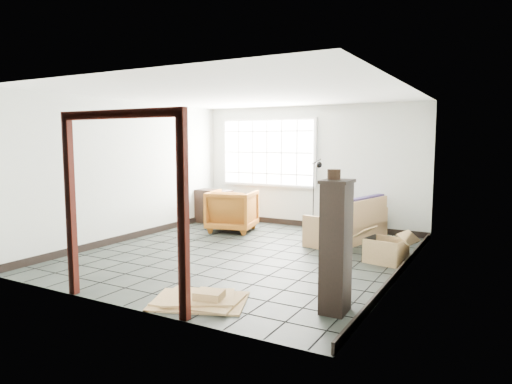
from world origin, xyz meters
The scene contains 15 objects.
ground centered at (0.00, 0.00, 0.00)m, with size 5.50×5.50×0.00m, color black.
room_shell centered at (0.00, 0.03, 1.68)m, with size 5.02×5.52×2.61m.
window_panel centered at (-1.00, 2.70, 1.60)m, with size 2.32×0.08×1.52m.
doorway_trim centered at (0.00, -2.70, 1.38)m, with size 1.80×0.08×2.20m.
futon_sofa centered at (1.22, 1.77, 0.30)m, with size 1.10×1.98×0.83m.
armchair centered at (-1.22, 1.55, 0.47)m, with size 0.91×0.85×0.94m, color #955615.
side_table centered at (0.99, 1.55, 0.42)m, with size 0.59×0.59×0.51m.
table_lamp centered at (0.92, 1.63, 0.81)m, with size 0.34×0.34×0.42m.
projector centered at (0.91, 1.55, 0.56)m, with size 0.30×0.25×0.10m.
floor_lamp centered at (0.31, 2.33, 0.80)m, with size 0.40×0.38×1.51m.
console_shelf centered at (-2.15, 2.14, 0.38)m, with size 0.97×0.39×0.75m.
tall_shelf centered at (2.15, -1.73, 0.74)m, with size 0.32×0.40×1.45m.
pot centered at (2.10, -1.69, 1.51)m, with size 0.15×0.15×0.11m.
open_box centered at (2.15, 0.59, 0.19)m, with size 0.98×0.62×0.52m.
cardboard_pile centered at (0.70, -2.21, 0.04)m, with size 1.28×1.10×0.16m.
Camera 1 is at (3.73, -6.36, 1.86)m, focal length 32.00 mm.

